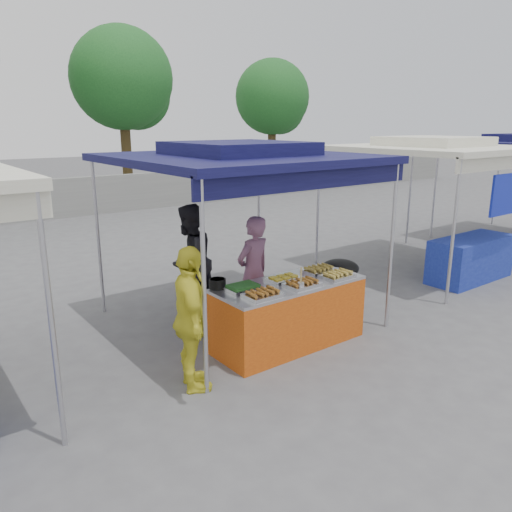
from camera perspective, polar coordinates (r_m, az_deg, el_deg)
ground_plane at (r=6.75m, az=3.12°, el=-9.70°), size 80.00×80.00×0.00m
back_wall at (r=16.31m, az=-22.78°, el=5.98°), size 40.00×0.25×1.20m
main_canopy at (r=6.92m, az=-1.89°, el=11.27°), size 3.20×3.20×2.57m
neighbor_stall_right at (r=10.05m, az=21.17°, el=7.01°), size 3.20×3.20×2.57m
tree_2 at (r=19.30m, az=-14.70°, el=18.56°), size 3.61×3.57×6.13m
tree_3 at (r=22.98m, az=2.08°, el=17.34°), size 3.32×3.22×5.54m
vendor_table at (r=6.51m, az=3.75°, el=-6.59°), size 2.00×0.80×0.85m
food_tray_fl at (r=5.81m, az=0.74°, el=-4.43°), size 0.42×0.30×0.07m
food_tray_fm at (r=6.20m, az=5.29°, el=-3.22°), size 0.42×0.30×0.07m
food_tray_fr at (r=6.61m, az=9.26°, el=-2.22°), size 0.42×0.30×0.07m
food_tray_bl at (r=6.05m, az=-1.49°, el=-3.64°), size 0.42×0.30×0.07m
food_tray_bm at (r=6.42m, az=3.15°, el=-2.57°), size 0.42×0.30×0.07m
food_tray_br at (r=6.81m, az=7.18°, el=-1.62°), size 0.42×0.30×0.07m
cooking_pot at (r=6.13m, az=-4.43°, el=-3.17°), size 0.21×0.21×0.12m
skewer_cup at (r=6.07m, az=5.15°, el=-3.48°), size 0.08×0.08×0.10m
wok_burner at (r=7.41m, az=9.54°, el=-3.16°), size 0.54×0.54×0.91m
crate_left at (r=6.99m, az=-2.28°, el=-7.39°), size 0.52×0.37×0.31m
crate_right at (r=7.24m, az=1.36°, el=-6.78°), size 0.44×0.31×0.26m
crate_stacked at (r=7.15m, az=1.37°, el=-4.89°), size 0.41×0.29×0.25m
vendor_woman at (r=6.95m, az=-0.30°, el=-1.90°), size 0.64×0.48×1.60m
helper_man at (r=7.38m, az=-7.56°, el=-0.64°), size 1.04×0.98×1.69m
customer_person at (r=5.36m, az=-7.44°, el=-7.24°), size 0.70×1.01×1.60m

